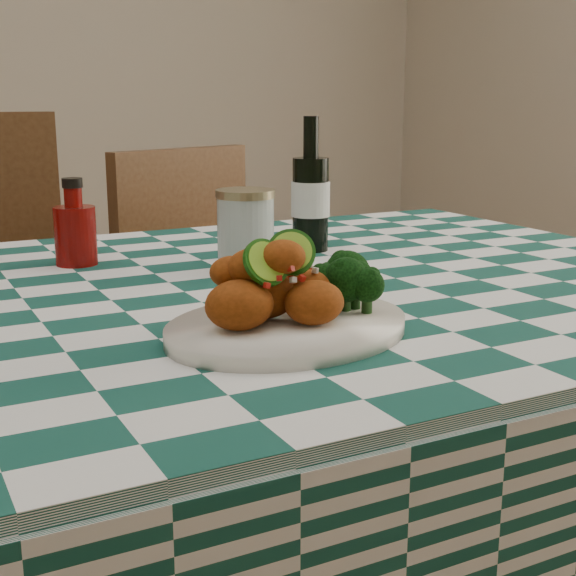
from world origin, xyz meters
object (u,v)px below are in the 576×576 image
mason_jar (246,231)px  wooden_chair_right (235,339)px  plate (288,328)px  fried_chicken_pile (279,281)px  dining_table (192,547)px  beer_bottle (311,184)px  ketchup_bottle (75,222)px

mason_jar → wooden_chair_right: size_ratio=0.14×
plate → fried_chicken_pile: 0.06m
dining_table → beer_bottle: size_ratio=7.21×
plate → ketchup_bottle: ketchup_bottle is taller
dining_table → fried_chicken_pile: 0.52m
wooden_chair_right → dining_table: bearing=-138.4°
fried_chicken_pile → ketchup_bottle: 0.51m
fried_chicken_pile → mason_jar: mason_jar is taller
ketchup_bottle → dining_table: bearing=-70.9°
wooden_chair_right → mason_jar: bearing=-132.2°
ketchup_bottle → wooden_chair_right: 0.79m
dining_table → plate: (0.03, -0.25, 0.40)m
fried_chicken_pile → wooden_chair_right: wooden_chair_right is taller
ketchup_bottle → beer_bottle: size_ratio=0.60×
ketchup_bottle → mason_jar: (0.22, -0.17, -0.01)m
beer_bottle → wooden_chair_right: size_ratio=0.25×
beer_bottle → plate: bearing=-121.8°
plate → ketchup_bottle: bearing=103.3°
mason_jar → beer_bottle: beer_bottle is taller
beer_bottle → wooden_chair_right: 0.71m
mason_jar → beer_bottle: bearing=31.6°
fried_chicken_pile → ketchup_bottle: ketchup_bottle is taller
mason_jar → plate: bearing=-106.8°
plate → mason_jar: 0.35m
dining_table → wooden_chair_right: size_ratio=1.80×
dining_table → wooden_chair_right: bearing=61.7°
beer_bottle → wooden_chair_right: beer_bottle is taller
wooden_chair_right → fried_chicken_pile: bearing=-131.0°
ketchup_bottle → wooden_chair_right: (0.48, 0.48, -0.39)m
mason_jar → beer_bottle: 0.21m
beer_bottle → wooden_chair_right: bearing=80.4°
plate → mason_jar: size_ratio=2.34×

